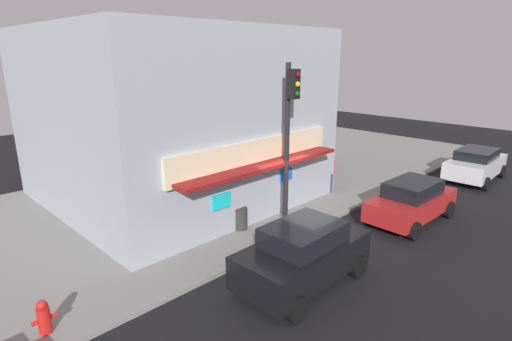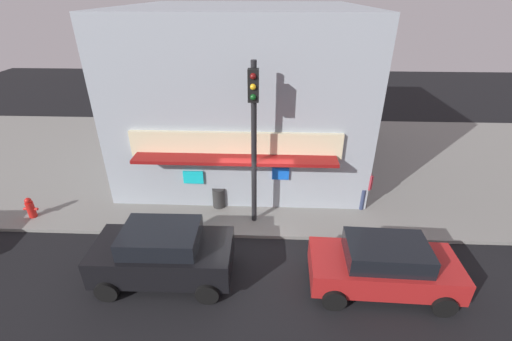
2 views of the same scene
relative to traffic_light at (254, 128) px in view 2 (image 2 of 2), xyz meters
name	(u,v)px [view 2 (image 2 of 2)]	position (x,y,z in m)	size (l,w,h in m)	color
ground_plane	(255,238)	(0.08, -0.81, -3.71)	(54.65, 54.65, 0.00)	black
sidewalk	(261,161)	(0.08, 5.04, -3.64)	(36.43, 11.71, 0.13)	gray
corner_building	(245,87)	(-0.68, 5.71, -0.17)	(9.75, 10.45, 6.83)	#9EA8B2
traffic_light	(254,128)	(0.00, 0.00, 0.00)	(0.32, 0.58, 5.62)	black
fire_hydrant	(30,208)	(-8.14, -0.05, -3.20)	(0.51, 0.27, 0.80)	red
trash_can	(219,197)	(-1.39, 0.94, -3.19)	(0.48, 0.48, 0.77)	#2D2D2D
pedestrian	(364,186)	(4.06, 1.09, -2.65)	(0.55, 0.43, 1.70)	navy
parked_car_red	(384,266)	(3.72, -2.82, -2.90)	(4.06, 2.01, 1.56)	#AD1E1E
parked_car_black	(163,253)	(-2.47, -2.66, -2.82)	(3.93, 2.06, 1.73)	black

